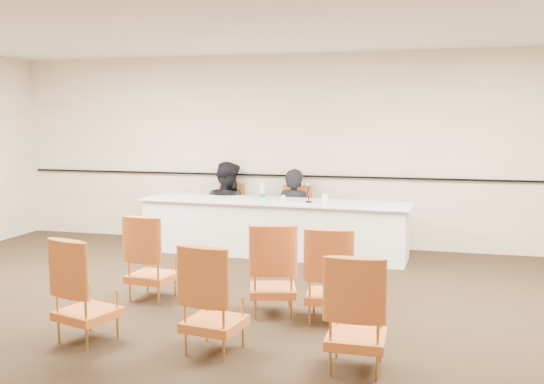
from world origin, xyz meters
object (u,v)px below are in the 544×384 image
at_px(drinking_glass, 283,199).
at_px(aud_chair_back_right, 357,311).
at_px(panelist_main_chair, 294,217).
at_px(panel_table, 274,227).
at_px(panelist_main, 294,222).
at_px(aud_chair_back_mid, 214,298).
at_px(aud_chair_back_left, 87,289).
at_px(water_bottle, 262,192).
at_px(aud_chair_front_mid, 273,268).
at_px(panelist_second_chair, 227,214).
at_px(aud_chair_front_left, 152,257).
at_px(panelist_second, 227,216).
at_px(aud_chair_front_right, 330,274).
at_px(microphone, 309,193).
at_px(coffee_cup, 325,199).

distance_m(drinking_glass, aud_chair_back_right, 4.06).
height_order(panelist_main_chair, drinking_glass, panelist_main_chair).
bearing_deg(panel_table, panelist_main_chair, 75.01).
xyz_separation_m(panelist_main, aud_chair_back_right, (1.49, -4.44, 0.08)).
bearing_deg(aud_chair_back_right, aud_chair_back_mid, 176.33).
bearing_deg(aud_chair_back_left, panelist_main, 95.00).
bearing_deg(water_bottle, aud_chair_back_right, -64.48).
bearing_deg(panelist_main, aud_chair_front_mid, 109.69).
bearing_deg(aud_chair_back_mid, aud_chair_back_right, 5.38).
height_order(panel_table, aud_chair_front_mid, aud_chair_front_mid).
relative_size(panel_table, panelist_main_chair, 4.20).
xyz_separation_m(panelist_second_chair, aud_chair_front_left, (0.19, -3.14, 0.00)).
height_order(panelist_second, aud_chair_back_mid, panelist_second).
relative_size(panelist_main, aud_chair_back_left, 1.76).
xyz_separation_m(aud_chair_front_mid, aud_chair_back_mid, (-0.23, -1.11, 0.00)).
distance_m(drinking_glass, aud_chair_front_mid, 2.65).
relative_size(aud_chair_front_mid, aud_chair_back_right, 1.00).
bearing_deg(drinking_glass, aud_chair_back_left, -103.74).
relative_size(aud_chair_front_right, aud_chair_back_mid, 1.00).
distance_m(water_bottle, aud_chair_back_mid, 3.87).
bearing_deg(microphone, aud_chair_front_right, -91.89).
bearing_deg(panelist_main_chair, panelist_second_chair, 180.00).
bearing_deg(panelist_main_chair, panel_table, -104.99).
height_order(water_bottle, aud_chair_front_left, water_bottle).
height_order(coffee_cup, aud_chair_back_right, aud_chair_back_right).
bearing_deg(microphone, panelist_second_chair, 136.22).
distance_m(panelist_main, panelist_second_chair, 1.12).
relative_size(panelist_second_chair, coffee_cup, 6.91).
distance_m(panelist_second, aud_chair_front_right, 4.05).
distance_m(drinking_glass, aud_chair_front_right, 2.89).
xyz_separation_m(panelist_second_chair, water_bottle, (0.76, -0.63, 0.45)).
bearing_deg(aud_chair_front_left, panelist_second, 99.23).
height_order(coffee_cup, aud_chair_front_mid, aud_chair_front_mid).
bearing_deg(microphone, aud_chair_back_right, -90.79).
distance_m(panel_table, aud_chair_back_left, 3.90).
distance_m(drinking_glass, aud_chair_back_left, 3.85).
distance_m(panelist_main_chair, water_bottle, 0.82).
distance_m(panelist_second, aud_chair_back_left, 4.46).
distance_m(panelist_second_chair, coffee_cup, 1.92).
height_order(panelist_second, aud_chair_front_right, panelist_second).
xyz_separation_m(panelist_main, water_bottle, (-0.35, -0.58, 0.53)).
bearing_deg(coffee_cup, microphone, 171.13).
relative_size(microphone, coffee_cup, 2.07).
bearing_deg(aud_chair_back_left, aud_chair_front_right, 44.82).
xyz_separation_m(panel_table, coffee_cup, (0.78, -0.14, 0.47)).
relative_size(microphone, aud_chair_front_mid, 0.30).
xyz_separation_m(panelist_main, drinking_glass, (-0.01, -0.69, 0.45)).
bearing_deg(drinking_glass, aud_chair_front_mid, -78.73).
bearing_deg(aud_chair_front_mid, aud_chair_back_mid, -117.10).
bearing_deg(aud_chair_front_left, coffee_cup, 63.08).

